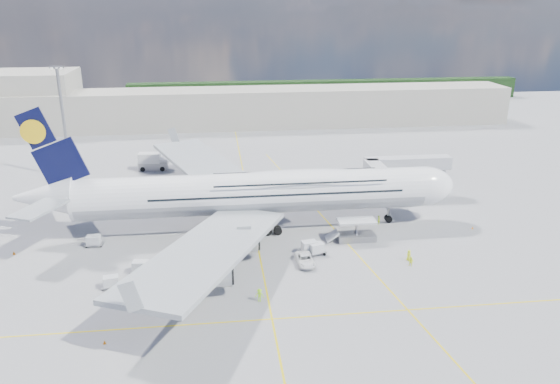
{
  "coord_description": "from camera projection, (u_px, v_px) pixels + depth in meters",
  "views": [
    {
      "loc": [
        -6.39,
        -80.77,
        39.04
      ],
      "look_at": [
        4.46,
        8.0,
        7.47
      ],
      "focal_mm": 35.0,
      "sensor_mm": 36.0,
      "label": 1
    }
  ],
  "objects": [
    {
      "name": "dolly_nose_near",
      "position": [
        316.0,
        249.0,
        88.22
      ],
      "size": [
        3.41,
        2.48,
        1.94
      ],
      "rotation": [
        0.0,
        0.0,
        0.31
      ],
      "color": "gray",
      "rests_on": "ground"
    },
    {
      "name": "taxi_line_main",
      "position": [
        259.0,
        252.0,
        89.33
      ],
      "size": [
        0.25,
        220.0,
        0.01
      ],
      "primitive_type": "cube",
      "color": "#DCC10B",
      "rests_on": "ground"
    },
    {
      "name": "airliner",
      "position": [
        255.0,
        192.0,
        96.43
      ],
      "size": [
        77.26,
        79.15,
        23.71
      ],
      "color": "white",
      "rests_on": "ground"
    },
    {
      "name": "ground",
      "position": [
        259.0,
        252.0,
        89.33
      ],
      "size": [
        300.0,
        300.0,
        0.0
      ],
      "primitive_type": "plane",
      "color": "gray",
      "rests_on": "ground"
    },
    {
      "name": "cone_wing_left_outer",
      "position": [
        182.0,
        178.0,
        125.57
      ],
      "size": [
        0.49,
        0.49,
        0.62
      ],
      "color": "orange",
      "rests_on": "ground"
    },
    {
      "name": "terminal",
      "position": [
        234.0,
        108.0,
        176.25
      ],
      "size": [
        180.0,
        16.0,
        12.0
      ],
      "primitive_type": "cube",
      "color": "#B2AD9E",
      "rests_on": "ground"
    },
    {
      "name": "cone_wing_right_outer",
      "position": [
        104.0,
        342.0,
        65.47
      ],
      "size": [
        0.38,
        0.38,
        0.48
      ],
      "color": "orange",
      "rests_on": "ground"
    },
    {
      "name": "baggage_tug",
      "position": [
        173.0,
        258.0,
        85.51
      ],
      "size": [
        3.14,
        1.52,
        1.94
      ],
      "rotation": [
        0.0,
        0.0,
        -0.02
      ],
      "color": "silver",
      "rests_on": "ground"
    },
    {
      "name": "hangar",
      "position": [
        11.0,
        101.0,
        171.92
      ],
      "size": [
        40.0,
        22.0,
        18.0
      ],
      "primitive_type": "cube",
      "color": "#B2AD9E",
      "rests_on": "ground"
    },
    {
      "name": "crew_nose",
      "position": [
        379.0,
        220.0,
        100.06
      ],
      "size": [
        0.75,
        0.73,
        1.74
      ],
      "primitive_type": "imported",
      "rotation": [
        0.0,
        0.0,
        0.72
      ],
      "color": "#BDE918",
      "rests_on": "ground"
    },
    {
      "name": "cargo_loader",
      "position": [
        355.0,
        233.0,
        93.55
      ],
      "size": [
        8.53,
        3.2,
        3.67
      ],
      "color": "silver",
      "rests_on": "ground"
    },
    {
      "name": "taxi_line_cross",
      "position": [
        272.0,
        319.0,
        70.61
      ],
      "size": [
        120.0,
        0.25,
        0.01
      ],
      "primitive_type": "cube",
      "color": "#DCC10B",
      "rests_on": "ground"
    },
    {
      "name": "cone_wing_right_inner",
      "position": [
        242.0,
        246.0,
        91.01
      ],
      "size": [
        0.5,
        0.5,
        0.63
      ],
      "color": "orange",
      "rests_on": "ground"
    },
    {
      "name": "dolly_nose_far",
      "position": [
        309.0,
        247.0,
        88.72
      ],
      "size": [
        3.54,
        2.41,
        2.05
      ],
      "rotation": [
        0.0,
        0.0,
        0.23
      ],
      "color": "gray",
      "rests_on": "ground"
    },
    {
      "name": "dolly_back",
      "position": [
        94.0,
        241.0,
        91.18
      ],
      "size": [
        3.09,
        1.78,
        1.9
      ],
      "rotation": [
        0.0,
        0.0,
        -0.06
      ],
      "color": "gray",
      "rests_on": "ground"
    },
    {
      "name": "light_mast",
      "position": [
        64.0,
        122.0,
        122.47
      ],
      "size": [
        3.0,
        0.7,
        25.5
      ],
      "color": "gray",
      "rests_on": "ground"
    },
    {
      "name": "catering_truck_inner",
      "position": [
        227.0,
        183.0,
        117.76
      ],
      "size": [
        6.64,
        3.9,
        3.71
      ],
      "rotation": [
        0.0,
        0.0,
        0.3
      ],
      "color": "gray",
      "rests_on": "ground"
    },
    {
      "name": "dolly_row_b",
      "position": [
        111.0,
        282.0,
        77.94
      ],
      "size": [
        3.09,
        1.99,
        1.82
      ],
      "rotation": [
        0.0,
        0.0,
        0.17
      ],
      "color": "gray",
      "rests_on": "ground"
    },
    {
      "name": "jet_bridge",
      "position": [
        397.0,
        169.0,
        110.05
      ],
      "size": [
        18.8,
        12.1,
        8.5
      ],
      "color": "#B7B7BC",
      "rests_on": "ground"
    },
    {
      "name": "tree_line",
      "position": [
        327.0,
        90.0,
        223.61
      ],
      "size": [
        160.0,
        6.0,
        8.0
      ],
      "primitive_type": "cube",
      "color": "#193814",
      "rests_on": "ground"
    },
    {
      "name": "cone_wing_left_inner",
      "position": [
        184.0,
        210.0,
        106.33
      ],
      "size": [
        0.45,
        0.45,
        0.57
      ],
      "color": "orange",
      "rests_on": "ground"
    },
    {
      "name": "service_van",
      "position": [
        305.0,
        260.0,
        85.03
      ],
      "size": [
        2.74,
        5.59,
        1.53
      ],
      "primitive_type": "imported",
      "rotation": [
        0.0,
        0.0,
        0.04
      ],
      "color": "white",
      "rests_on": "ground"
    },
    {
      "name": "cone_tail",
      "position": [
        14.0,
        253.0,
        88.41
      ],
      "size": [
        0.47,
        0.47,
        0.6
      ],
      "color": "orange",
      "rests_on": "ground"
    },
    {
      "name": "crew_van",
      "position": [
        409.0,
        255.0,
        86.17
      ],
      "size": [
        0.88,
        1.03,
        1.79
      ],
      "primitive_type": "imported",
      "rotation": [
        0.0,
        0.0,
        2.0
      ],
      "color": "#ECFE1A",
      "rests_on": "ground"
    },
    {
      "name": "crew_loader",
      "position": [
        411.0,
        262.0,
        84.29
      ],
      "size": [
        1.0,
        0.99,
        1.63
      ],
      "primitive_type": "imported",
      "rotation": [
        0.0,
        0.0,
        -0.75
      ],
      "color": "#EBFF1A",
      "rests_on": "ground"
    },
    {
      "name": "crew_tug",
      "position": [
        259.0,
        295.0,
        74.46
      ],
      "size": [
        1.38,
        1.02,
        1.92
      ],
      "primitive_type": "imported",
      "rotation": [
        0.0,
        0.0,
        -0.28
      ],
      "color": "#A1F619",
      "rests_on": "ground"
    },
    {
      "name": "dolly_row_a",
      "position": [
        141.0,
        267.0,
        82.1
      ],
      "size": [
        3.36,
        2.08,
        2.01
      ],
      "rotation": [
        0.0,
        0.0,
        -0.13
      ],
      "color": "gray",
      "rests_on": "ground"
    },
    {
      "name": "cone_nose",
      "position": [
        473.0,
        228.0,
        98.31
      ],
      "size": [
        0.39,
        0.39,
        0.49
      ],
      "color": "orange",
      "rests_on": "ground"
    },
    {
      "name": "catering_truck_outer",
      "position": [
        153.0,
        162.0,
        131.8
      ],
      "size": [
        7.22,
        2.96,
        4.26
      ],
      "rotation": [
        0.0,
        0.0,
        -0.06
      ],
      "color": "gray",
      "rests_on": "ground"
    },
    {
      "name": "crew_wing",
      "position": [
        222.0,
        249.0,
        88.51
      ],
      "size": [
        0.67,
        1.02,
        1.61
      ],
      "primitive_type": "imported",
      "rotation": [
        0.0,
        0.0,
        1.25
      ],
      "color": "#D7F219",
      "rests_on": "ground"
    },
    {
      "name": "dolly_row_c",
      "position": [
        164.0,
        281.0,
        79.59
      ],
      "size": [
        3.06,
        1.68,
        0.44
      ],
      "rotation": [
        0.0,
        0.0,
        0.02
      ],
      "color": "gray",
      "rests_on": "ground"
    },
    {
      "name": "taxi_line_diag",
      "position": [
        330.0,
        225.0,
        100.29
      ],
      "size": [
        14.16,
        99.06,
        0.01
      ],
      "primitive_type": "cube",
      "rotation": [
        0.0,
        0.0,
        0.14
      ],
      "color": "#DCC10B",
      "rests_on": "ground"
    }
  ]
}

